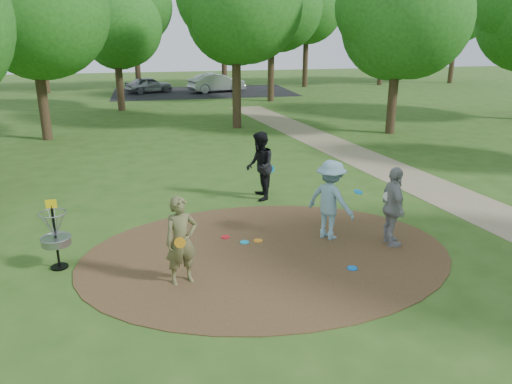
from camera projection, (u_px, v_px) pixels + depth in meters
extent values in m
plane|color=#2D5119|center=(267.00, 254.00, 11.30)|extent=(100.00, 100.00, 0.00)
cylinder|color=#47301C|center=(267.00, 254.00, 11.30)|extent=(8.40, 8.40, 0.02)
cube|color=#8C7A5B|center=(469.00, 204.00, 14.46)|extent=(7.55, 39.89, 0.01)
cube|color=black|center=(204.00, 92.00, 39.53)|extent=(14.00, 8.00, 0.01)
imported|color=brown|center=(181.00, 241.00, 9.78)|extent=(0.76, 0.60, 1.81)
cylinder|color=orange|center=(180.00, 243.00, 9.57)|extent=(0.22, 0.10, 0.22)
imported|color=#7BA8B8|center=(330.00, 200.00, 11.88)|extent=(1.32, 1.45, 1.95)
cylinder|color=#0D98EB|center=(358.00, 192.00, 11.96)|extent=(0.31, 0.31, 0.08)
imported|color=black|center=(260.00, 166.00, 14.63)|extent=(0.87, 1.07, 2.03)
cylinder|color=#0CA4DC|center=(271.00, 169.00, 14.77)|extent=(0.23, 0.09, 0.22)
imported|color=#98979A|center=(393.00, 207.00, 11.49)|extent=(0.58, 1.16, 1.90)
cylinder|color=white|center=(388.00, 196.00, 11.40)|extent=(0.23, 0.12, 0.22)
cylinder|color=#19A3CE|center=(244.00, 242.00, 11.87)|extent=(0.22, 0.22, 0.02)
cylinder|color=blue|center=(352.00, 268.00, 10.58)|extent=(0.22, 0.22, 0.02)
cylinder|color=red|center=(225.00, 237.00, 12.16)|extent=(0.22, 0.22, 0.02)
imported|color=#98999F|center=(149.00, 85.00, 39.01)|extent=(3.90, 2.72, 1.23)
imported|color=#AFB4B7|center=(217.00, 83.00, 39.35)|extent=(4.71, 2.70, 1.47)
cylinder|color=orange|center=(258.00, 241.00, 11.95)|extent=(0.22, 0.22, 0.02)
cylinder|color=black|center=(56.00, 239.00, 10.46)|extent=(0.05, 0.05, 1.35)
cylinder|color=black|center=(60.00, 267.00, 10.67)|extent=(0.36, 0.36, 0.04)
cylinder|color=gray|center=(56.00, 241.00, 10.48)|extent=(0.60, 0.60, 0.16)
torus|color=gray|center=(56.00, 238.00, 10.45)|extent=(0.63, 0.63, 0.03)
torus|color=gray|center=(52.00, 213.00, 10.28)|extent=(0.58, 0.58, 0.02)
cube|color=yellow|center=(51.00, 204.00, 10.22)|extent=(0.22, 0.02, 0.18)
cylinder|color=#332316|center=(42.00, 98.00, 22.28)|extent=(0.44, 0.44, 3.80)
sphere|color=#1F5516|center=(31.00, 15.00, 21.19)|extent=(5.75, 5.75, 5.75)
cylinder|color=#332316|center=(237.00, 86.00, 24.96)|extent=(0.44, 0.44, 4.18)
sphere|color=#1F5516|center=(236.00, 10.00, 23.84)|extent=(5.45, 5.45, 5.45)
cylinder|color=#332316|center=(393.00, 96.00, 23.68)|extent=(0.44, 0.44, 3.61)
sphere|color=#1F5516|center=(399.00, 22.00, 22.64)|extent=(5.48, 5.48, 5.48)
cylinder|color=#332316|center=(120.00, 82.00, 30.37)|extent=(0.44, 0.44, 3.42)
sphere|color=#1F5516|center=(115.00, 31.00, 29.43)|extent=(4.69, 4.69, 4.69)
cylinder|color=#332316|center=(271.00, 69.00, 34.09)|extent=(0.44, 0.44, 4.37)
sphere|color=#1F5516|center=(271.00, 10.00, 32.90)|extent=(5.78, 5.78, 5.78)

